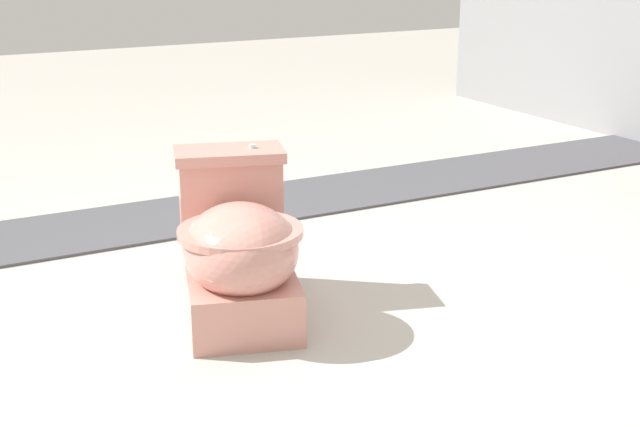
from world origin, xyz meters
TOP-DOWN VIEW (x-y plane):
  - ground_plane at (0.00, 0.00)m, footprint 14.00×14.00m
  - gravel_strip at (-1.11, 0.50)m, footprint 0.56×8.00m
  - toilet at (-0.04, -0.09)m, footprint 0.71×0.54m

SIDE VIEW (x-z plane):
  - ground_plane at x=0.00m, z-range 0.00..0.00m
  - gravel_strip at x=-1.11m, z-range 0.00..0.01m
  - toilet at x=-0.04m, z-range -0.04..0.48m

